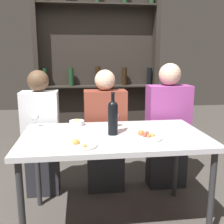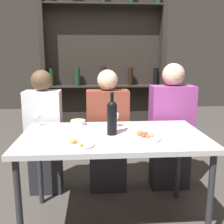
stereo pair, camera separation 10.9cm
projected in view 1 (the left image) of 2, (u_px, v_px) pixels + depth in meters
name	position (u px, v px, depth m)	size (l,w,h in m)	color
ground_plane	(114.00, 222.00, 2.17)	(10.00, 10.00, 0.00)	#47423D
dining_table	(114.00, 142.00, 2.02)	(1.41, 0.81, 0.76)	silver
wine_rack_wall	(98.00, 72.00, 3.57)	(1.65, 0.21, 2.25)	#28231E
wine_bottle	(113.00, 116.00, 1.98)	(0.08, 0.08, 0.33)	black
wine_glass_0	(115.00, 116.00, 2.21)	(0.07, 0.07, 0.13)	silver
wine_glass_1	(35.00, 118.00, 2.20)	(0.06, 0.06, 0.12)	silver
food_plate_0	(146.00, 137.00, 1.91)	(0.23, 0.23, 0.05)	silver
food_plate_1	(80.00, 145.00, 1.74)	(0.22, 0.22, 0.05)	silver
snack_bowl	(77.00, 123.00, 2.27)	(0.13, 0.13, 0.06)	white
seated_person_left	(41.00, 137.00, 2.53)	(0.34, 0.22, 1.22)	#26262B
seated_person_center	(105.00, 135.00, 2.61)	(0.41, 0.22, 1.22)	#26262B
seated_person_right	(167.00, 130.00, 2.68)	(0.43, 0.22, 1.28)	#26262B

